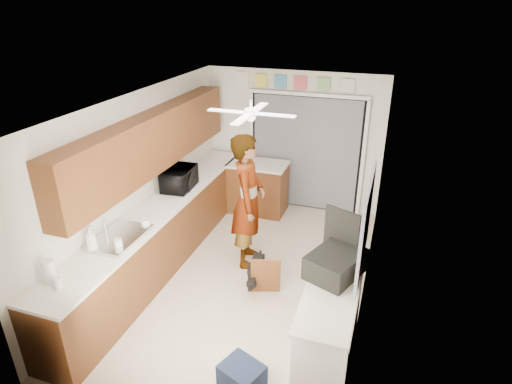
% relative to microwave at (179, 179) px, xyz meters
% --- Properties ---
extents(floor, '(5.00, 5.00, 0.00)m').
position_rel_microwave_xyz_m(floor, '(1.30, -0.59, -1.10)').
color(floor, '#C2B39C').
rests_on(floor, ground).
extents(ceiling, '(5.00, 5.00, 0.00)m').
position_rel_microwave_xyz_m(ceiling, '(1.30, -0.59, 1.40)').
color(ceiling, white).
rests_on(ceiling, ground).
extents(wall_back, '(3.20, 0.00, 3.20)m').
position_rel_microwave_xyz_m(wall_back, '(1.30, 1.91, 0.15)').
color(wall_back, silver).
rests_on(wall_back, ground).
extents(wall_front, '(3.20, 0.00, 3.20)m').
position_rel_microwave_xyz_m(wall_front, '(1.30, -3.09, 0.15)').
color(wall_front, silver).
rests_on(wall_front, ground).
extents(wall_left, '(0.00, 5.00, 5.00)m').
position_rel_microwave_xyz_m(wall_left, '(-0.30, -0.59, 0.15)').
color(wall_left, silver).
rests_on(wall_left, ground).
extents(wall_right, '(0.00, 5.00, 5.00)m').
position_rel_microwave_xyz_m(wall_right, '(2.90, -0.59, 0.15)').
color(wall_right, silver).
rests_on(wall_right, ground).
extents(left_base_cabinets, '(0.60, 4.80, 0.90)m').
position_rel_microwave_xyz_m(left_base_cabinets, '(0.00, -0.59, -0.65)').
color(left_base_cabinets, brown).
rests_on(left_base_cabinets, floor).
extents(left_countertop, '(0.62, 4.80, 0.04)m').
position_rel_microwave_xyz_m(left_countertop, '(0.01, -0.59, -0.18)').
color(left_countertop, white).
rests_on(left_countertop, left_base_cabinets).
extents(upper_cabinets, '(0.32, 4.00, 0.80)m').
position_rel_microwave_xyz_m(upper_cabinets, '(-0.14, -0.39, 0.70)').
color(upper_cabinets, brown).
rests_on(upper_cabinets, wall_left).
extents(sink_basin, '(0.50, 0.76, 0.06)m').
position_rel_microwave_xyz_m(sink_basin, '(0.01, -1.59, -0.15)').
color(sink_basin, silver).
rests_on(sink_basin, left_countertop).
extents(faucet, '(0.03, 0.03, 0.22)m').
position_rel_microwave_xyz_m(faucet, '(-0.18, -1.59, -0.05)').
color(faucet, silver).
rests_on(faucet, left_countertop).
extents(peninsula_base, '(1.00, 0.60, 0.90)m').
position_rel_microwave_xyz_m(peninsula_base, '(0.80, 1.41, -0.65)').
color(peninsula_base, brown).
rests_on(peninsula_base, floor).
extents(peninsula_top, '(1.04, 0.64, 0.04)m').
position_rel_microwave_xyz_m(peninsula_top, '(0.80, 1.41, -0.18)').
color(peninsula_top, white).
rests_on(peninsula_top, peninsula_base).
extents(back_opening_recess, '(2.00, 0.06, 2.10)m').
position_rel_microwave_xyz_m(back_opening_recess, '(1.55, 1.88, -0.05)').
color(back_opening_recess, black).
rests_on(back_opening_recess, wall_back).
extents(curtain_panel, '(1.90, 0.03, 2.05)m').
position_rel_microwave_xyz_m(curtain_panel, '(1.55, 1.84, -0.05)').
color(curtain_panel, gray).
rests_on(curtain_panel, wall_back).
extents(door_trim_left, '(0.06, 0.04, 2.10)m').
position_rel_microwave_xyz_m(door_trim_left, '(0.53, 1.85, -0.05)').
color(door_trim_left, white).
rests_on(door_trim_left, wall_back).
extents(door_trim_right, '(0.06, 0.04, 2.10)m').
position_rel_microwave_xyz_m(door_trim_right, '(2.57, 1.85, -0.05)').
color(door_trim_right, white).
rests_on(door_trim_right, wall_back).
extents(door_trim_head, '(2.10, 0.04, 0.06)m').
position_rel_microwave_xyz_m(door_trim_head, '(1.55, 1.85, 1.02)').
color(door_trim_head, white).
rests_on(door_trim_head, wall_back).
extents(header_frame_0, '(0.22, 0.02, 0.22)m').
position_rel_microwave_xyz_m(header_frame_0, '(0.70, 1.88, 1.20)').
color(header_frame_0, '#DFD84A').
rests_on(header_frame_0, wall_back).
extents(header_frame_1, '(0.22, 0.02, 0.22)m').
position_rel_microwave_xyz_m(header_frame_1, '(1.05, 1.88, 1.20)').
color(header_frame_1, '#4894C0').
rests_on(header_frame_1, wall_back).
extents(header_frame_2, '(0.22, 0.02, 0.22)m').
position_rel_microwave_xyz_m(header_frame_2, '(1.40, 1.88, 1.20)').
color(header_frame_2, '#D75057').
rests_on(header_frame_2, wall_back).
extents(header_frame_3, '(0.22, 0.02, 0.22)m').
position_rel_microwave_xyz_m(header_frame_3, '(1.80, 1.88, 1.20)').
color(header_frame_3, '#74BC6B').
rests_on(header_frame_3, wall_back).
extents(header_frame_4, '(0.22, 0.02, 0.22)m').
position_rel_microwave_xyz_m(header_frame_4, '(2.20, 1.88, 1.20)').
color(header_frame_4, silver).
rests_on(header_frame_4, wall_back).
extents(route66_sign, '(0.22, 0.02, 0.26)m').
position_rel_microwave_xyz_m(route66_sign, '(0.35, 1.88, 1.20)').
color(route66_sign, silver).
rests_on(route66_sign, wall_back).
extents(right_counter_base, '(0.50, 1.40, 0.90)m').
position_rel_microwave_xyz_m(right_counter_base, '(2.65, -1.79, -0.65)').
color(right_counter_base, white).
rests_on(right_counter_base, floor).
extents(right_counter_top, '(0.54, 1.44, 0.04)m').
position_rel_microwave_xyz_m(right_counter_top, '(2.64, -1.79, -0.18)').
color(right_counter_top, white).
rests_on(right_counter_top, right_counter_base).
extents(abstract_painting, '(0.03, 1.15, 0.95)m').
position_rel_microwave_xyz_m(abstract_painting, '(2.88, -1.59, 0.55)').
color(abstract_painting, '#F55A7A').
rests_on(abstract_painting, wall_right).
extents(ceiling_fan, '(1.14, 1.14, 0.24)m').
position_rel_microwave_xyz_m(ceiling_fan, '(1.30, -0.39, 1.22)').
color(ceiling_fan, white).
rests_on(ceiling_fan, ceiling).
extents(microwave, '(0.45, 0.63, 0.33)m').
position_rel_microwave_xyz_m(microwave, '(0.00, 0.00, 0.00)').
color(microwave, black).
rests_on(microwave, left_countertop).
extents(soap_bottle, '(0.15, 0.15, 0.33)m').
position_rel_microwave_xyz_m(soap_bottle, '(-0.13, -1.91, 0.00)').
color(soap_bottle, silver).
rests_on(soap_bottle, left_countertop).
extents(cup, '(0.12, 0.12, 0.10)m').
position_rel_microwave_xyz_m(cup, '(0.14, -1.19, -0.12)').
color(cup, white).
rests_on(cup, left_countertop).
extents(jar_a, '(0.10, 0.10, 0.13)m').
position_rel_microwave_xyz_m(jar_a, '(0.14, -1.78, -0.10)').
color(jar_a, silver).
rests_on(jar_a, left_countertop).
extents(jar_b, '(0.09, 0.09, 0.12)m').
position_rel_microwave_xyz_m(jar_b, '(-0.00, -2.62, -0.10)').
color(jar_b, silver).
rests_on(jar_b, left_countertop).
extents(paper_towel_roll, '(0.16, 0.16, 0.26)m').
position_rel_microwave_xyz_m(paper_towel_roll, '(-0.15, -2.55, -0.03)').
color(paper_towel_roll, white).
rests_on(paper_towel_roll, left_countertop).
extents(suitcase, '(0.65, 0.74, 0.26)m').
position_rel_microwave_xyz_m(suitcase, '(2.62, -1.47, -0.03)').
color(suitcase, black).
rests_on(suitcase, right_counter_top).
extents(suitcase_rim, '(0.63, 0.70, 0.02)m').
position_rel_microwave_xyz_m(suitcase_rim, '(2.62, -1.47, -0.14)').
color(suitcase_rim, yellow).
rests_on(suitcase_rim, suitcase).
extents(suitcase_lid, '(0.40, 0.19, 0.50)m').
position_rel_microwave_xyz_m(suitcase_lid, '(2.62, -1.18, 0.22)').
color(suitcase_lid, black).
rests_on(suitcase_lid, suitcase).
extents(navy_crate, '(0.51, 0.47, 0.25)m').
position_rel_microwave_xyz_m(navy_crate, '(1.88, -2.37, -0.98)').
color(navy_crate, '#131C31').
rests_on(navy_crate, floor).
extents(cabinet_door_panel, '(0.42, 0.26, 0.58)m').
position_rel_microwave_xyz_m(cabinet_door_panel, '(1.67, -0.88, -0.81)').
color(cabinet_door_panel, brown).
rests_on(cabinet_door_panel, floor).
extents(man, '(0.62, 0.81, 1.98)m').
position_rel_microwave_xyz_m(man, '(1.18, -0.19, -0.11)').
color(man, white).
rests_on(man, floor).
extents(dog, '(0.27, 0.54, 0.41)m').
position_rel_microwave_xyz_m(dog, '(1.47, -0.69, -0.90)').
color(dog, black).
rests_on(dog, floor).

